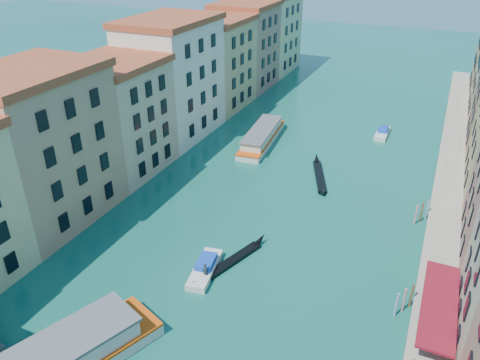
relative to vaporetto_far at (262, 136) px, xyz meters
The scene contains 7 objects.
left_bank_palazzos 20.49m from the vaporetto_far, 151.52° to the right, with size 12.80×128.40×21.00m.
quay 32.77m from the vaporetto_far, 15.15° to the right, with size 4.00×140.00×1.00m, color gray.
vaporetto_far is the anchor object (origin of this frame).
gondola_fore 35.18m from the vaporetto_far, 74.05° to the right, with size 4.90×11.96×2.46m.
gondola_far 15.94m from the vaporetto_far, 33.98° to the right, with size 5.63×12.74×1.88m.
motorboat_mid 37.08m from the vaporetto_far, 78.04° to the right, with size 3.35×7.29×1.45m.
motorboat_far 22.95m from the vaporetto_far, 32.44° to the left, with size 2.07×6.56×1.36m.
Camera 1 is at (18.63, 1.06, 34.15)m, focal length 35.00 mm.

